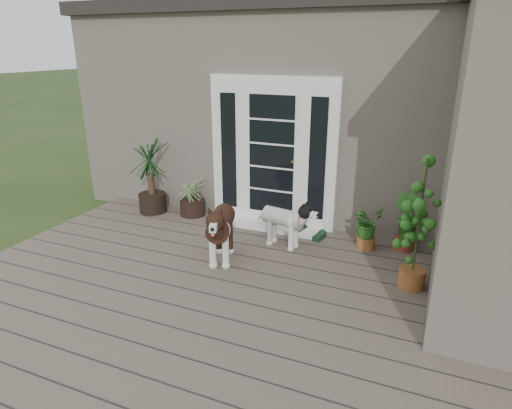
% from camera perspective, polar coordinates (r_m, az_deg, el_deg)
% --- Properties ---
extents(deck, '(6.20, 4.60, 0.12)m').
position_cam_1_polar(deck, '(4.87, -5.21, -12.32)').
color(deck, '#6B5B4C').
rests_on(deck, ground).
extents(house_main, '(7.40, 4.00, 3.10)m').
position_cam_1_polar(house_main, '(8.18, 8.75, 11.96)').
color(house_main, '#665E54').
rests_on(house_main, ground).
extents(roof_main, '(7.60, 4.20, 0.20)m').
position_cam_1_polar(roof_main, '(8.13, 9.41, 23.55)').
color(roof_main, '#2D2826').
rests_on(roof_main, house_main).
extents(door_unit, '(1.90, 0.14, 2.15)m').
position_cam_1_polar(door_unit, '(6.38, 2.15, 6.71)').
color(door_unit, white).
rests_on(door_unit, deck).
extents(door_step, '(1.60, 0.40, 0.05)m').
position_cam_1_polar(door_step, '(6.52, 1.41, -2.68)').
color(door_step, white).
rests_on(door_step, deck).
extents(brindle_dog, '(0.64, 0.95, 0.73)m').
position_cam_1_polar(brindle_dog, '(5.41, -4.53, -3.74)').
color(brindle_dog, '#391E15').
rests_on(brindle_dog, deck).
extents(white_dog, '(0.76, 0.44, 0.60)m').
position_cam_1_polar(white_dog, '(5.81, 3.52, -2.70)').
color(white_dog, white).
rests_on(white_dog, deck).
extents(spider_plant, '(0.67, 0.67, 0.69)m').
position_cam_1_polar(spider_plant, '(6.94, -8.32, 1.35)').
color(spider_plant, '#9CB16C').
rests_on(spider_plant, deck).
extents(yucca, '(1.09, 1.09, 1.19)m').
position_cam_1_polar(yucca, '(7.13, -13.52, 3.63)').
color(yucca, black).
rests_on(yucca, deck).
extents(herb_a, '(0.56, 0.56, 0.50)m').
position_cam_1_polar(herb_a, '(5.94, 14.16, -3.27)').
color(herb_a, '#1C6220').
rests_on(herb_a, deck).
extents(herb_b, '(0.51, 0.51, 0.55)m').
position_cam_1_polar(herb_b, '(6.05, 18.76, -3.09)').
color(herb_b, '#224D16').
rests_on(herb_b, deck).
extents(herb_c, '(0.41, 0.41, 0.62)m').
position_cam_1_polar(herb_c, '(6.04, 24.86, -3.61)').
color(herb_c, '#1B5217').
rests_on(herb_c, deck).
extents(sapling, '(0.56, 0.56, 1.52)m').
position_cam_1_polar(sapling, '(4.96, 20.36, -2.30)').
color(sapling, '#195919').
rests_on(sapling, deck).
extents(clog_left, '(0.18, 0.28, 0.08)m').
position_cam_1_polar(clog_left, '(6.36, 5.87, -3.26)').
color(clog_left, black).
rests_on(clog_left, deck).
extents(clog_right, '(0.19, 0.31, 0.09)m').
position_cam_1_polar(clog_right, '(6.18, 8.23, -4.04)').
color(clog_right, black).
rests_on(clog_right, deck).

